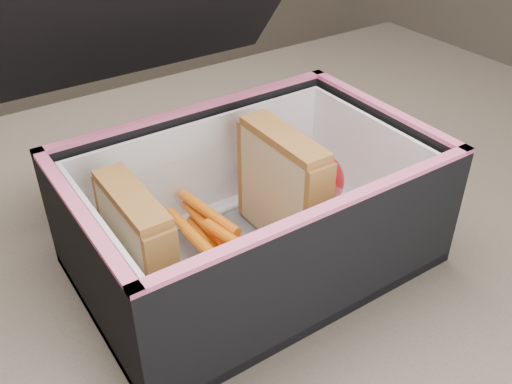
% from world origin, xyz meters
% --- Properties ---
extents(kitchen_table, '(1.20, 0.80, 0.75)m').
position_xyz_m(kitchen_table, '(0.00, 0.00, 0.66)').
color(kitchen_table, '#665A4D').
rests_on(kitchen_table, ground).
extents(lunch_bag, '(0.29, 0.31, 0.26)m').
position_xyz_m(lunch_bag, '(0.01, -0.02, 0.81)').
color(lunch_bag, black).
rests_on(lunch_bag, kitchen_table).
extents(plastic_tub, '(0.18, 0.13, 0.07)m').
position_xyz_m(plastic_tub, '(-0.03, -0.02, 0.80)').
color(plastic_tub, white).
rests_on(plastic_tub, lunch_bag).
extents(sandwich_left, '(0.02, 0.09, 0.10)m').
position_xyz_m(sandwich_left, '(-0.09, -0.02, 0.82)').
color(sandwich_left, tan).
rests_on(sandwich_left, plastic_tub).
extents(sandwich_right, '(0.03, 0.09, 0.10)m').
position_xyz_m(sandwich_right, '(0.04, -0.02, 0.82)').
color(sandwich_right, tan).
rests_on(sandwich_right, plastic_tub).
extents(carrot_sticks, '(0.05, 0.13, 0.03)m').
position_xyz_m(carrot_sticks, '(-0.02, -0.01, 0.78)').
color(carrot_sticks, '#D76703').
rests_on(carrot_sticks, plastic_tub).
extents(paper_napkin, '(0.09, 0.09, 0.01)m').
position_xyz_m(paper_napkin, '(0.09, -0.01, 0.77)').
color(paper_napkin, white).
rests_on(paper_napkin, lunch_bag).
extents(red_apple, '(0.07, 0.07, 0.07)m').
position_xyz_m(red_apple, '(0.09, -0.01, 0.80)').
color(red_apple, '#8D0002').
rests_on(red_apple, paper_napkin).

